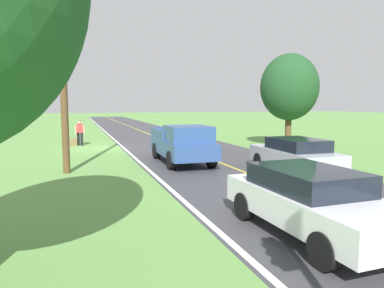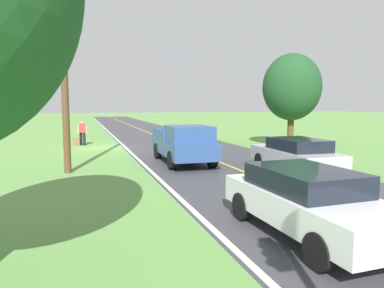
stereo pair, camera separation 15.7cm
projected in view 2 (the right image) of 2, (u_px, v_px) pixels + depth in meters
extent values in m
plane|color=#609347|center=(106.00, 148.00, 22.88)|extent=(200.00, 200.00, 0.00)
cube|color=#3D3D42|center=(179.00, 145.00, 24.32)|extent=(7.62, 120.00, 0.00)
cube|color=silver|center=(125.00, 147.00, 23.24)|extent=(0.16, 117.60, 0.00)
cube|color=gold|center=(179.00, 145.00, 24.32)|extent=(0.14, 117.60, 0.00)
cylinder|color=black|center=(84.00, 139.00, 24.09)|extent=(0.18, 0.18, 0.88)
cylinder|color=black|center=(81.00, 139.00, 24.26)|extent=(0.18, 0.18, 0.88)
cube|color=red|center=(82.00, 128.00, 24.09)|extent=(0.41, 0.27, 0.58)
sphere|color=tan|center=(82.00, 122.00, 24.05)|extent=(0.23, 0.23, 0.23)
sphere|color=#4C564C|center=(82.00, 121.00, 24.04)|extent=(0.20, 0.20, 0.20)
cube|color=#591E19|center=(82.00, 128.00, 24.28)|extent=(0.33, 0.21, 0.44)
cylinder|color=tan|center=(86.00, 130.00, 24.16)|extent=(0.10, 0.10, 0.58)
cylinder|color=tan|center=(78.00, 130.00, 24.02)|extent=(0.10, 0.10, 0.58)
cube|color=brown|center=(76.00, 142.00, 24.03)|extent=(0.47, 0.21, 0.51)
cube|color=#2D4C84|center=(182.00, 147.00, 17.02)|extent=(2.14, 5.45, 0.70)
cube|color=#2D4C84|center=(189.00, 134.00, 15.81)|extent=(1.89, 2.21, 0.72)
cube|color=black|center=(189.00, 132.00, 15.80)|extent=(1.71, 1.34, 0.43)
cube|color=#2D4C84|center=(195.00, 133.00, 18.25)|extent=(0.18, 3.03, 0.45)
cube|color=#2D4C84|center=(159.00, 134.00, 17.73)|extent=(0.18, 3.03, 0.45)
cube|color=#2D4C84|center=(170.00, 131.00, 19.43)|extent=(1.84, 0.15, 0.45)
cylinder|color=black|center=(212.00, 159.00, 15.63)|extent=(0.32, 0.81, 0.80)
cylinder|color=black|center=(172.00, 160.00, 15.14)|extent=(0.32, 0.81, 0.80)
cylinder|color=black|center=(192.00, 150.00, 18.79)|extent=(0.32, 0.81, 0.80)
cylinder|color=black|center=(158.00, 151.00, 18.29)|extent=(0.32, 0.81, 0.80)
cylinder|color=brown|center=(290.00, 129.00, 23.27)|extent=(0.40, 0.40, 2.30)
ellipsoid|color=#1E4723|center=(292.00, 87.00, 22.97)|extent=(3.73, 3.73, 4.29)
cube|color=silver|center=(310.00, 206.00, 7.47)|extent=(1.98, 4.45, 0.62)
cube|color=black|center=(305.00, 179.00, 7.60)|extent=(1.70, 2.42, 0.46)
cylinder|color=black|center=(320.00, 252.00, 5.92)|extent=(0.26, 0.67, 0.66)
cylinder|color=black|center=(302.00, 200.00, 9.10)|extent=(0.26, 0.67, 0.66)
cylinder|color=black|center=(242.00, 206.00, 8.55)|extent=(0.26, 0.67, 0.66)
cube|color=#B2B7C1|center=(295.00, 157.00, 14.44)|extent=(1.96, 4.45, 0.62)
cube|color=black|center=(298.00, 144.00, 14.19)|extent=(1.69, 2.42, 0.46)
cylinder|color=black|center=(260.00, 160.00, 15.58)|extent=(0.26, 0.67, 0.66)
cylinder|color=black|center=(294.00, 159.00, 16.04)|extent=(0.26, 0.67, 0.66)
cylinder|color=black|center=(296.00, 172.00, 12.90)|extent=(0.26, 0.67, 0.66)
cylinder|color=black|center=(335.00, 170.00, 13.36)|extent=(0.26, 0.67, 0.66)
cylinder|color=brown|center=(64.00, 60.00, 13.97)|extent=(0.28, 0.28, 8.98)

